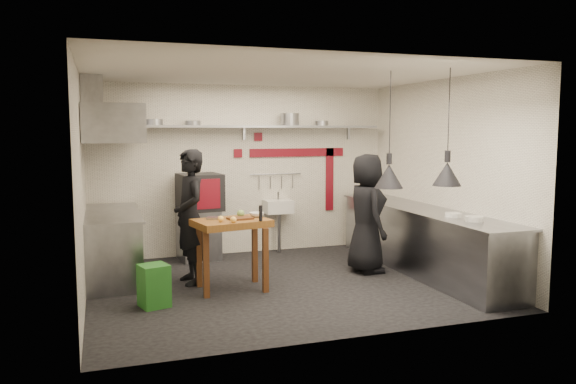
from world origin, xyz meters
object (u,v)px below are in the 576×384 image
object	(u,v)px
oven_stand	(199,235)
combi_oven	(200,192)
prep_table	(232,255)
green_bin	(154,286)
chef_right	(366,213)
chef_left	(190,217)

from	to	relation	value
oven_stand	combi_oven	xyz separation A→B (m)	(0.02, -0.05, 0.69)
combi_oven	prep_table	size ratio (longest dim) A/B	0.70
green_bin	prep_table	world-z (taller)	prep_table
green_bin	chef_right	xyz separation A→B (m)	(3.10, 0.70, 0.61)
prep_table	chef_left	bearing A→B (deg)	122.28
green_bin	chef_right	world-z (taller)	chef_right
combi_oven	chef_right	size ratio (longest dim) A/B	0.37
prep_table	oven_stand	bearing A→B (deg)	82.56
oven_stand	chef_right	bearing A→B (deg)	-42.01
oven_stand	chef_left	distance (m)	1.49
chef_left	oven_stand	bearing A→B (deg)	157.98
chef_right	green_bin	bearing A→B (deg)	106.69
prep_table	chef_left	xyz separation A→B (m)	(-0.45, 0.48, 0.45)
chef_right	prep_table	bearing A→B (deg)	101.94
oven_stand	green_bin	bearing A→B (deg)	-118.84
combi_oven	prep_table	xyz separation A→B (m)	(0.10, -1.79, -0.63)
green_bin	chef_left	world-z (taller)	chef_left
combi_oven	chef_left	size ratio (longest dim) A/B	0.35
prep_table	chef_left	size ratio (longest dim) A/B	0.51
green_bin	chef_right	distance (m)	3.23
oven_stand	combi_oven	distance (m)	0.69
green_bin	chef_left	distance (m)	1.24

